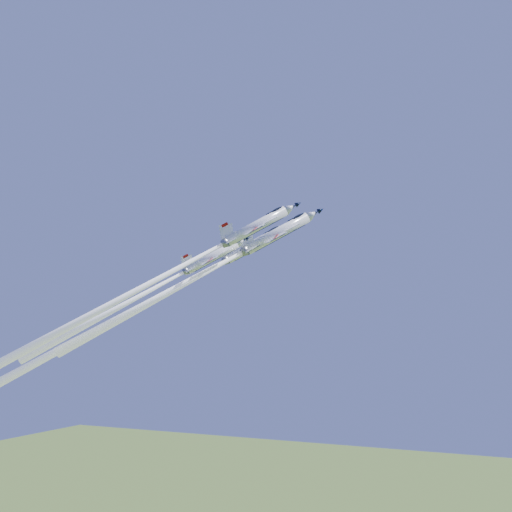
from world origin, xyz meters
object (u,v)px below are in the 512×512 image
at_px(jet_slot, 145,293).
at_px(jet_right, 143,287).
at_px(jet_lead, 202,274).
at_px(jet_left, 148,302).

bearing_deg(jet_slot, jet_right, -0.51).
relative_size(jet_lead, jet_left, 0.79).
height_order(jet_left, jet_right, jet_right).
bearing_deg(jet_left, jet_slot, -6.31).
distance_m(jet_lead, jet_left, 12.15).
height_order(jet_lead, jet_right, jet_lead).
xyz_separation_m(jet_left, jet_right, (7.35, -12.26, 1.63)).
relative_size(jet_left, jet_slot, 1.54).
bearing_deg(jet_slot, jet_left, 173.69).
bearing_deg(jet_right, jet_slot, 179.49).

